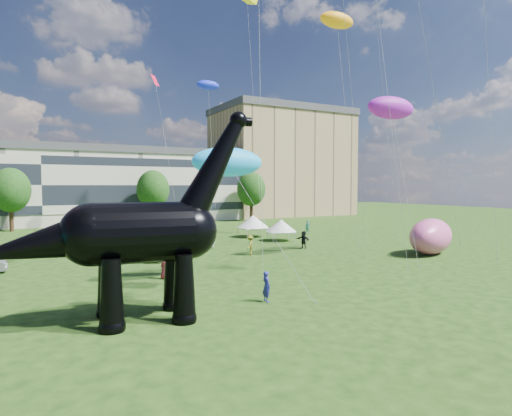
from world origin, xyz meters
TOP-DOWN VIEW (x-y plane):
  - ground at (0.00, 0.00)m, footprint 220.00×220.00m
  - terrace_row at (-8.00, 62.00)m, footprint 78.00×11.00m
  - apartment_block at (40.00, 65.00)m, footprint 28.00×18.00m
  - tree_mid_left at (-12.00, 53.00)m, footprint 5.20×5.20m
  - tree_mid_right at (8.00, 53.00)m, footprint 5.20×5.20m
  - tree_far_right at (26.00, 53.00)m, footprint 5.20×5.20m
  - dinosaur_sculpture at (-5.99, 4.65)m, footprint 13.02×3.91m
  - car_white at (4.08, 25.58)m, footprint 6.13×3.78m
  - car_dark at (0.04, 21.11)m, footprint 4.86×5.54m
  - gazebo_near at (14.72, 31.27)m, footprint 4.05×4.05m
  - gazebo_far at (15.82, 26.39)m, footprint 4.39×4.39m
  - inflatable_pink at (22.97, 11.37)m, footprint 7.46×5.64m
  - visitors at (-1.80, 19.68)m, footprint 51.00×27.69m
  - kites at (8.88, 19.44)m, footprint 62.13×52.62m

SIDE VIEW (x-z plane):
  - ground at x=0.00m, z-range 0.00..0.00m
  - car_dark at x=0.04m, z-range 0.00..1.53m
  - car_white at x=4.08m, z-range 0.00..1.58m
  - visitors at x=-1.80m, z-range -0.04..1.83m
  - inflatable_pink at x=22.97m, z-range 0.00..3.34m
  - gazebo_far at x=15.82m, z-range 0.50..2.99m
  - gazebo_near at x=14.72m, z-range 0.55..3.27m
  - dinosaur_sculpture at x=-5.99m, z-range -1.30..9.30m
  - terrace_row at x=-8.00m, z-range 0.00..12.00m
  - tree_mid_left at x=-12.00m, z-range 1.57..11.01m
  - tree_mid_right at x=8.00m, z-range 1.57..11.01m
  - tree_far_right at x=26.00m, z-range 1.57..11.01m
  - apartment_block at x=40.00m, z-range 0.00..22.00m
  - kites at x=8.88m, z-range 2.27..33.15m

